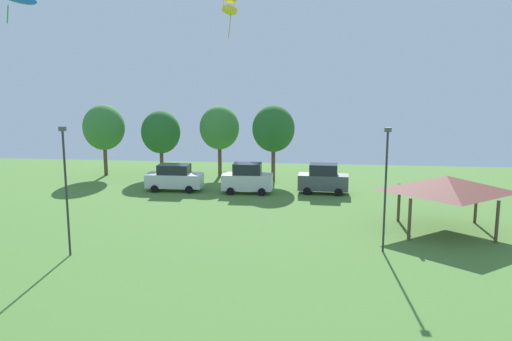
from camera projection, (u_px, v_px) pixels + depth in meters
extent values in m
cylinder|color=green|center=(8.00, 14.00, 22.73)|extent=(0.16, 0.07, 0.75)
cube|color=yellow|center=(230.00, 10.00, 33.88)|extent=(1.02, 1.02, 0.60)
cylinder|color=orange|center=(224.00, 3.00, 33.54)|extent=(0.02, 0.02, 1.12)
cylinder|color=orange|center=(234.00, 3.00, 33.47)|extent=(0.02, 0.02, 1.12)
cylinder|color=orange|center=(225.00, 4.00, 34.17)|extent=(0.02, 0.02, 1.12)
cylinder|color=orange|center=(235.00, 4.00, 34.10)|extent=(0.02, 0.02, 1.12)
cylinder|color=orange|center=(230.00, 26.00, 34.06)|extent=(0.21, 0.22, 1.50)
cube|color=silver|center=(174.00, 180.00, 46.28)|extent=(4.79, 1.92, 1.15)
cube|color=#1E232D|center=(174.00, 169.00, 46.10)|extent=(2.64, 1.75, 0.81)
cylinder|color=black|center=(189.00, 190.00, 45.30)|extent=(0.64, 0.22, 0.64)
cylinder|color=black|center=(194.00, 185.00, 47.15)|extent=(0.64, 0.22, 0.64)
cylinder|color=black|center=(155.00, 189.00, 45.61)|extent=(0.64, 0.22, 0.64)
cylinder|color=black|center=(161.00, 184.00, 47.46)|extent=(0.64, 0.22, 0.64)
cube|color=silver|center=(247.00, 182.00, 45.29)|extent=(4.19, 1.84, 1.30)
cube|color=#1E232D|center=(247.00, 169.00, 45.09)|extent=(2.31, 1.67, 0.91)
cylinder|color=black|center=(262.00, 192.00, 44.40)|extent=(0.64, 0.23, 0.64)
cylinder|color=black|center=(264.00, 187.00, 46.15)|extent=(0.64, 0.23, 0.64)
cylinder|color=black|center=(230.00, 191.00, 44.65)|extent=(0.64, 0.23, 0.64)
cylinder|color=black|center=(234.00, 187.00, 46.41)|extent=(0.64, 0.23, 0.64)
cube|color=#4C5156|center=(323.00, 182.00, 45.21)|extent=(4.23, 1.97, 1.28)
cube|color=#1E232D|center=(324.00, 169.00, 45.01)|extent=(2.36, 1.73, 0.90)
cylinder|color=black|center=(338.00, 192.00, 44.26)|extent=(0.65, 0.25, 0.64)
cylinder|color=black|center=(339.00, 188.00, 45.96)|extent=(0.65, 0.25, 0.64)
cylinder|color=black|center=(307.00, 191.00, 44.68)|extent=(0.65, 0.25, 0.64)
cylinder|color=black|center=(309.00, 187.00, 46.38)|extent=(0.65, 0.25, 0.64)
cylinder|color=brown|center=(410.00, 219.00, 32.41)|extent=(0.20, 0.20, 2.60)
cylinder|color=brown|center=(497.00, 222.00, 31.86)|extent=(0.20, 0.20, 2.60)
cylinder|color=brown|center=(399.00, 202.00, 36.68)|extent=(0.20, 0.20, 2.60)
cylinder|color=brown|center=(476.00, 204.00, 36.13)|extent=(0.20, 0.20, 2.60)
pyramid|color=brown|center=(446.00, 183.00, 33.95)|extent=(6.52, 5.64, 1.00)
cylinder|color=#2D2D33|center=(385.00, 193.00, 29.94)|extent=(0.12, 0.12, 6.78)
cube|color=#4C4C51|center=(388.00, 130.00, 29.32)|extent=(0.36, 0.20, 0.24)
cylinder|color=#2D2D33|center=(67.00, 194.00, 29.32)|extent=(0.12, 0.12, 6.89)
cube|color=#4C4C51|center=(62.00, 129.00, 28.69)|extent=(0.36, 0.20, 0.24)
cylinder|color=brown|center=(105.00, 159.00, 53.12)|extent=(0.36, 0.36, 3.23)
ellipsoid|color=#3D7F38|center=(104.00, 127.00, 52.56)|extent=(4.02, 4.02, 4.42)
cylinder|color=brown|center=(162.00, 161.00, 53.08)|extent=(0.36, 0.36, 2.86)
ellipsoid|color=#286628|center=(161.00, 132.00, 52.58)|extent=(3.78, 3.78, 4.16)
cylinder|color=brown|center=(220.00, 159.00, 52.70)|extent=(0.36, 0.36, 3.31)
ellipsoid|color=#3D7F38|center=(219.00, 128.00, 52.15)|extent=(3.82, 3.82, 4.20)
cylinder|color=brown|center=(273.00, 163.00, 50.28)|extent=(0.36, 0.36, 3.44)
ellipsoid|color=#286628|center=(273.00, 129.00, 49.72)|extent=(3.90, 3.90, 4.29)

